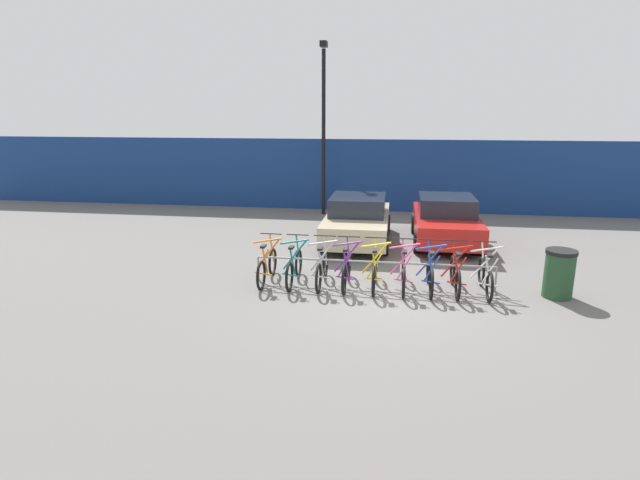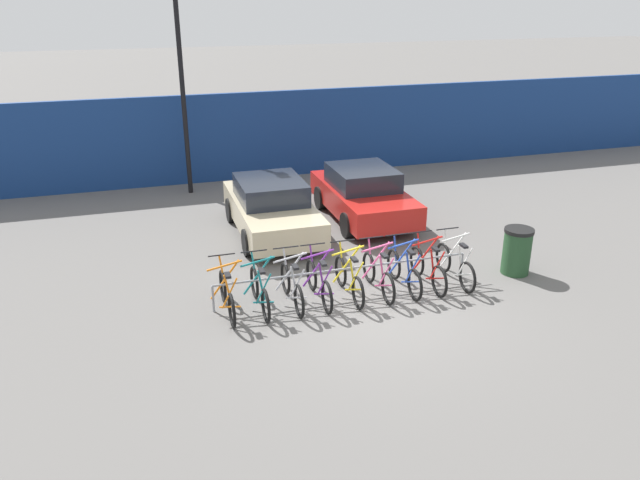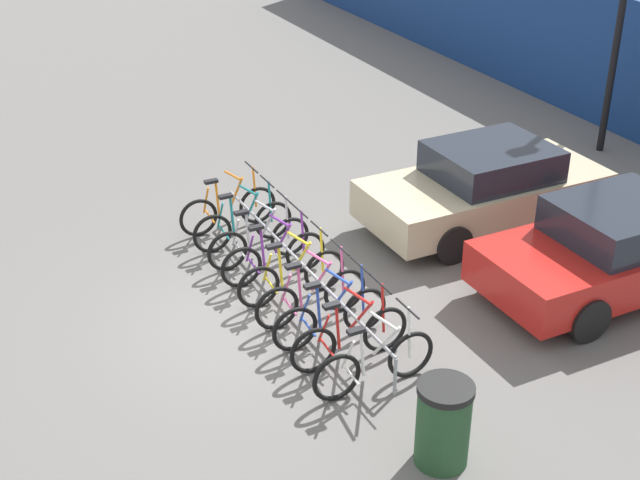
{
  "view_description": "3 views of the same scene",
  "coord_description": "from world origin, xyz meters",
  "px_view_note": "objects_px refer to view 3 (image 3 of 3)",
  "views": [
    {
      "loc": [
        0.04,
        -10.07,
        3.83
      ],
      "look_at": [
        -1.79,
        1.96,
        0.67
      ],
      "focal_mm": 28.0,
      "sensor_mm": 36.0,
      "label": 1
    },
    {
      "loc": [
        -4.21,
        -10.1,
        5.8
      ],
      "look_at": [
        -0.78,
        1.11,
        1.06
      ],
      "focal_mm": 35.0,
      "sensor_mm": 36.0,
      "label": 2
    },
    {
      "loc": [
        9.69,
        -4.12,
        6.86
      ],
      "look_at": [
        -0.49,
        1.05,
        0.76
      ],
      "focal_mm": 50.0,
      "sensor_mm": 36.0,
      "label": 3
    }
  ],
  "objects_px": {
    "bicycle_white": "(375,363)",
    "bicycle_blue": "(330,316)",
    "bicycle_purple": "(274,257)",
    "bicycle_red": "(350,337)",
    "car_red": "(613,249)",
    "car_beige": "(485,187)",
    "bicycle_yellow": "(292,276)",
    "bicycle_silver": "(259,241)",
    "bicycle_pink": "(311,296)",
    "trash_bin": "(443,424)",
    "bike_rack": "(300,264)",
    "bicycle_teal": "(243,224)",
    "bicycle_orange": "(228,209)"
  },
  "relations": [
    {
      "from": "bicycle_white",
      "to": "bicycle_blue",
      "type": "bearing_deg",
      "value": -176.82
    },
    {
      "from": "bicycle_purple",
      "to": "bicycle_blue",
      "type": "distance_m",
      "value": 1.83
    },
    {
      "from": "bicycle_red",
      "to": "car_red",
      "type": "bearing_deg",
      "value": 85.31
    },
    {
      "from": "bicycle_red",
      "to": "car_beige",
      "type": "bearing_deg",
      "value": 119.49
    },
    {
      "from": "bicycle_white",
      "to": "bicycle_purple",
      "type": "bearing_deg",
      "value": -176.82
    },
    {
      "from": "bicycle_yellow",
      "to": "car_beige",
      "type": "xyz_separation_m",
      "value": [
        -0.69,
        3.89,
        0.31
      ]
    },
    {
      "from": "bicycle_purple",
      "to": "bicycle_blue",
      "type": "bearing_deg",
      "value": -3.85
    },
    {
      "from": "bicycle_silver",
      "to": "bicycle_pink",
      "type": "bearing_deg",
      "value": -1.92
    },
    {
      "from": "bicycle_pink",
      "to": "bicycle_red",
      "type": "xyz_separation_m",
      "value": [
        1.11,
        0.0,
        0.0
      ]
    },
    {
      "from": "bicycle_yellow",
      "to": "trash_bin",
      "type": "height_order",
      "value": "bicycle_yellow"
    },
    {
      "from": "car_red",
      "to": "bicycle_silver",
      "type": "bearing_deg",
      "value": -125.94
    },
    {
      "from": "bicycle_silver",
      "to": "bicycle_red",
      "type": "height_order",
      "value": "same"
    },
    {
      "from": "bicycle_pink",
      "to": "bike_rack",
      "type": "bearing_deg",
      "value": 165.35
    },
    {
      "from": "bicycle_red",
      "to": "bicycle_blue",
      "type": "bearing_deg",
      "value": 177.44
    },
    {
      "from": "bike_rack",
      "to": "bicycle_blue",
      "type": "height_order",
      "value": "bicycle_blue"
    },
    {
      "from": "bike_rack",
      "to": "bicycle_yellow",
      "type": "relative_size",
      "value": 3.14
    },
    {
      "from": "bicycle_purple",
      "to": "bicycle_blue",
      "type": "height_order",
      "value": "same"
    },
    {
      "from": "bicycle_teal",
      "to": "bicycle_blue",
      "type": "height_order",
      "value": "same"
    },
    {
      "from": "bicycle_purple",
      "to": "bicycle_teal",
      "type": "bearing_deg",
      "value": 176.15
    },
    {
      "from": "car_red",
      "to": "bike_rack",
      "type": "bearing_deg",
      "value": -115.33
    },
    {
      "from": "bike_rack",
      "to": "car_beige",
      "type": "distance_m",
      "value": 3.8
    },
    {
      "from": "bicycle_orange",
      "to": "bicycle_silver",
      "type": "bearing_deg",
      "value": 0.39
    },
    {
      "from": "bicycle_silver",
      "to": "car_beige",
      "type": "height_order",
      "value": "car_beige"
    },
    {
      "from": "bicycle_orange",
      "to": "bicycle_yellow",
      "type": "height_order",
      "value": "same"
    },
    {
      "from": "trash_bin",
      "to": "bicycle_silver",
      "type": "bearing_deg",
      "value": -179.96
    },
    {
      "from": "bicycle_orange",
      "to": "bike_rack",
      "type": "bearing_deg",
      "value": 3.91
    },
    {
      "from": "bicycle_teal",
      "to": "bicycle_red",
      "type": "xyz_separation_m",
      "value": [
        3.57,
        0.0,
        0.0
      ]
    },
    {
      "from": "bicycle_yellow",
      "to": "car_beige",
      "type": "distance_m",
      "value": 3.96
    },
    {
      "from": "bicycle_silver",
      "to": "bicycle_blue",
      "type": "bearing_deg",
      "value": -1.92
    },
    {
      "from": "bicycle_orange",
      "to": "bicycle_purple",
      "type": "bearing_deg",
      "value": 0.39
    },
    {
      "from": "bicycle_red",
      "to": "car_red",
      "type": "distance_m",
      "value": 4.27
    },
    {
      "from": "trash_bin",
      "to": "bicycle_pink",
      "type": "bearing_deg",
      "value": -179.94
    },
    {
      "from": "bicycle_white",
      "to": "bicycle_yellow",
      "type": "bearing_deg",
      "value": -176.82
    },
    {
      "from": "bicycle_teal",
      "to": "bicycle_yellow",
      "type": "bearing_deg",
      "value": 3.9
    },
    {
      "from": "bicycle_orange",
      "to": "bicycle_red",
      "type": "relative_size",
      "value": 1.0
    },
    {
      "from": "bicycle_blue",
      "to": "car_red",
      "type": "relative_size",
      "value": 0.43
    },
    {
      "from": "bicycle_orange",
      "to": "bicycle_yellow",
      "type": "bearing_deg",
      "value": 0.39
    },
    {
      "from": "bicycle_orange",
      "to": "bicycle_yellow",
      "type": "distance_m",
      "value": 2.46
    },
    {
      "from": "bicycle_yellow",
      "to": "bicycle_blue",
      "type": "distance_m",
      "value": 1.2
    },
    {
      "from": "bicycle_silver",
      "to": "bicycle_purple",
      "type": "height_order",
      "value": "same"
    },
    {
      "from": "bicycle_silver",
      "to": "bicycle_red",
      "type": "bearing_deg",
      "value": -1.92
    },
    {
      "from": "bicycle_teal",
      "to": "bicycle_purple",
      "type": "bearing_deg",
      "value": 3.9
    },
    {
      "from": "bicycle_silver",
      "to": "trash_bin",
      "type": "distance_m",
      "value": 5.04
    },
    {
      "from": "bicycle_pink",
      "to": "car_beige",
      "type": "xyz_separation_m",
      "value": [
        -1.32,
        3.89,
        0.31
      ]
    },
    {
      "from": "bicycle_orange",
      "to": "bicycle_teal",
      "type": "relative_size",
      "value": 1.0
    },
    {
      "from": "bicycle_teal",
      "to": "car_red",
      "type": "xyz_separation_m",
      "value": [
        3.72,
        4.25,
        0.31
      ]
    },
    {
      "from": "bicycle_yellow",
      "to": "bicycle_red",
      "type": "xyz_separation_m",
      "value": [
        1.74,
        0.0,
        0.0
      ]
    },
    {
      "from": "bicycle_blue",
      "to": "car_red",
      "type": "distance_m",
      "value": 4.32
    },
    {
      "from": "bicycle_white",
      "to": "trash_bin",
      "type": "distance_m",
      "value": 1.49
    },
    {
      "from": "bicycle_yellow",
      "to": "bicycle_teal",
      "type": "bearing_deg",
      "value": -179.41
    }
  ]
}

